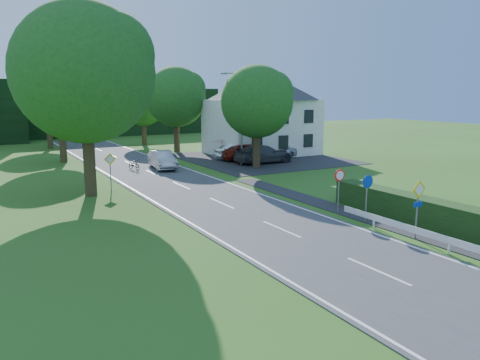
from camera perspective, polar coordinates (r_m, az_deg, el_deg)
road at (r=28.59m, az=-4.10°, el=-2.07°), size 7.00×80.00×0.04m
parking_pad at (r=45.53m, az=2.47°, el=2.65°), size 14.00×16.00×0.04m
line_edge_left at (r=27.38m, az=-10.26°, el=-2.72°), size 0.12×80.00×0.01m
line_edge_right at (r=30.09m, az=1.49°, el=-1.36°), size 0.12×80.00×0.01m
line_centre at (r=28.58m, az=-4.10°, el=-2.02°), size 0.12×80.00×0.01m
tree_main at (r=29.81m, az=-18.29°, el=9.20°), size 9.40×9.40×11.64m
tree_left_far at (r=45.78m, az=-21.01°, el=7.38°), size 7.00×7.00×8.58m
tree_right_far at (r=50.91m, az=-7.80°, el=8.50°), size 7.40×7.40×9.09m
tree_left_back at (r=57.73m, az=-22.36°, el=7.54°), size 6.60×6.60×8.07m
tree_right_back at (r=58.11m, az=-11.68°, el=7.86°), size 6.20×6.20×7.56m
tree_right_mid at (r=39.06m, az=2.06°, el=7.65°), size 7.00×7.00×8.58m
treeline_right at (r=74.01m, az=-14.08°, el=8.07°), size 30.00×5.00×7.00m
house_white at (r=48.74m, az=2.64°, el=8.34°), size 10.60×8.40×8.60m
streetlight at (r=40.55m, az=0.03°, el=8.00°), size 2.03×0.18×8.00m
sign_priority_right at (r=21.41m, az=20.91°, el=-2.14°), size 0.78×0.09×2.59m
sign_roundabout at (r=23.40m, az=15.24°, el=-1.09°), size 0.64×0.08×2.37m
sign_speed_limit at (r=24.80m, az=12.02°, el=-0.08°), size 0.64×0.11×2.37m
sign_priority_left at (r=31.42m, az=-15.55°, el=1.86°), size 0.78×0.09×2.44m
moving_car at (r=39.53m, az=-9.44°, el=2.43°), size 2.07×4.64×1.48m
motorcycle at (r=39.26m, az=-12.79°, el=1.83°), size 0.92×1.79×0.90m
parked_car_red at (r=43.30m, az=1.28°, el=3.41°), size 5.34×3.92×1.69m
parked_car_silver_a at (r=44.66m, az=-0.37°, el=3.45°), size 4.32×1.53×1.42m
parked_car_grey at (r=42.33m, az=2.87°, el=3.19°), size 5.64×2.42×1.62m
parked_car_silver_b at (r=47.42m, az=6.15°, el=3.69°), size 4.92×3.76×1.24m
parasol at (r=45.59m, az=-2.21°, el=3.85°), size 2.43×2.46×1.84m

